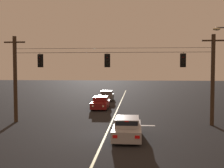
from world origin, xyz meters
The scene contains 10 objects.
ground_plane centered at (0.00, 0.00, 0.00)m, with size 180.00×180.00×0.00m, color black.
lane_centre_stripe centered at (0.00, 9.62, 0.00)m, with size 0.14×60.00×0.01m, color #D1C64C.
stop_bar_paint centered at (1.90, 3.02, 0.00)m, with size 3.40×0.36×0.01m, color silver.
signal_span_assembly centered at (0.00, 3.62, 3.80)m, with size 18.18×0.32×7.30m.
traffic_light_leftmost centered at (-6.01, 3.60, 5.25)m, with size 0.48×0.41×1.22m.
traffic_light_left_inner centered at (-0.32, 3.60, 5.25)m, with size 0.48×0.41×1.22m.
traffic_light_centre centered at (5.86, 3.60, 5.25)m, with size 0.48×0.41×1.22m.
car_waiting_near_lane centered at (1.49, -1.15, 0.65)m, with size 1.80×4.33×1.39m.
car_oncoming_lead centered at (-1.96, 12.20, 0.65)m, with size 1.80×4.42×1.39m.
car_oncoming_trailing centered at (-2.13, 20.44, 0.65)m, with size 1.80×4.42×1.39m.
Camera 1 is at (2.03, -19.23, 4.55)m, focal length 44.60 mm.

